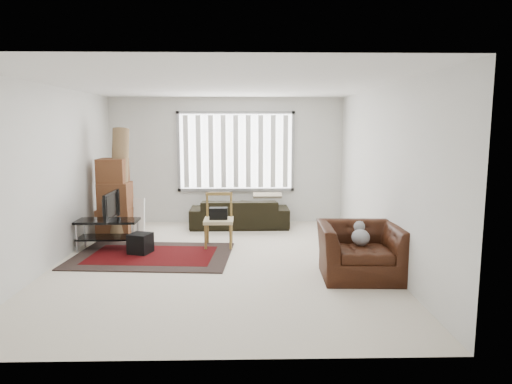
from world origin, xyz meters
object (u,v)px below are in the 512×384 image
at_px(sofa, 240,209).
at_px(armchair, 361,247).
at_px(tv_stand, 108,228).
at_px(moving_boxes, 115,201).
at_px(side_chair, 219,218).

distance_m(sofa, armchair, 3.63).
height_order(tv_stand, moving_boxes, moving_boxes).
relative_size(sofa, armchair, 1.70).
bearing_deg(armchair, moving_boxes, 152.13).
distance_m(moving_boxes, side_chair, 2.12).
bearing_deg(sofa, armchair, 117.83).
distance_m(sofa, side_chair, 1.58).
xyz_separation_m(side_chair, armchair, (2.08, -1.66, -0.09)).
relative_size(side_chair, armchair, 0.79).
xyz_separation_m(tv_stand, moving_boxes, (-0.10, 0.84, 0.32)).
distance_m(tv_stand, armchair, 4.25).
relative_size(moving_boxes, side_chair, 1.60).
relative_size(tv_stand, sofa, 0.51).
relative_size(tv_stand, armchair, 0.87).
bearing_deg(armchair, side_chair, 143.84).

